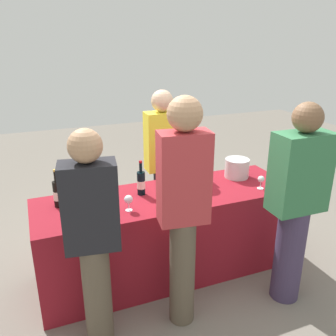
# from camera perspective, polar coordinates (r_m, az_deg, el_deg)

# --- Properties ---
(ground_plane) EXTENTS (12.00, 12.00, 0.00)m
(ground_plane) POSITION_cam_1_polar(r_m,az_deg,el_deg) (3.58, 0.00, -15.80)
(ground_plane) COLOR slate
(tasting_table) EXTENTS (2.32, 0.72, 0.79)m
(tasting_table) POSITION_cam_1_polar(r_m,az_deg,el_deg) (3.36, 0.00, -10.36)
(tasting_table) COLOR maroon
(tasting_table) RESTS_ON ground_plane
(wine_bottle_0) EXTENTS (0.07, 0.07, 0.32)m
(wine_bottle_0) POSITION_cam_1_polar(r_m,az_deg,el_deg) (3.05, -17.13, -3.90)
(wine_bottle_0) COLOR black
(wine_bottle_0) RESTS_ON tasting_table
(wine_bottle_1) EXTENTS (0.07, 0.07, 0.30)m
(wine_bottle_1) POSITION_cam_1_polar(r_m,az_deg,el_deg) (3.06, -15.33, -3.80)
(wine_bottle_1) COLOR black
(wine_bottle_1) RESTS_ON tasting_table
(wine_bottle_2) EXTENTS (0.07, 0.07, 0.34)m
(wine_bottle_2) POSITION_cam_1_polar(r_m,az_deg,el_deg) (3.09, -13.66, -3.07)
(wine_bottle_2) COLOR black
(wine_bottle_2) RESTS_ON tasting_table
(wine_bottle_3) EXTENTS (0.08, 0.08, 0.33)m
(wine_bottle_3) POSITION_cam_1_polar(r_m,az_deg,el_deg) (3.12, -11.96, -2.75)
(wine_bottle_3) COLOR black
(wine_bottle_3) RESTS_ON tasting_table
(wine_bottle_4) EXTENTS (0.07, 0.07, 0.31)m
(wine_bottle_4) POSITION_cam_1_polar(r_m,az_deg,el_deg) (3.15, -4.28, -2.34)
(wine_bottle_4) COLOR black
(wine_bottle_4) RESTS_ON tasting_table
(wine_bottle_5) EXTENTS (0.08, 0.08, 0.31)m
(wine_bottle_5) POSITION_cam_1_polar(r_m,az_deg,el_deg) (3.31, 1.66, -1.11)
(wine_bottle_5) COLOR black
(wine_bottle_5) RESTS_ON tasting_table
(wine_glass_0) EXTENTS (0.07, 0.07, 0.15)m
(wine_glass_0) POSITION_cam_1_polar(r_m,az_deg,el_deg) (2.83, -13.64, -5.79)
(wine_glass_0) COLOR silver
(wine_glass_0) RESTS_ON tasting_table
(wine_glass_1) EXTENTS (0.06, 0.06, 0.14)m
(wine_glass_1) POSITION_cam_1_polar(r_m,az_deg,el_deg) (2.81, -10.14, -5.64)
(wine_glass_1) COLOR silver
(wine_glass_1) RESTS_ON tasting_table
(wine_glass_2) EXTENTS (0.07, 0.07, 0.13)m
(wine_glass_2) POSITION_cam_1_polar(r_m,az_deg,el_deg) (2.88, -6.28, -5.05)
(wine_glass_2) COLOR silver
(wine_glass_2) RESTS_ON tasting_table
(wine_glass_3) EXTENTS (0.06, 0.06, 0.13)m
(wine_glass_3) POSITION_cam_1_polar(r_m,az_deg,el_deg) (3.04, -1.12, -3.57)
(wine_glass_3) COLOR silver
(wine_glass_3) RESTS_ON tasting_table
(wine_glass_4) EXTENTS (0.07, 0.07, 0.13)m
(wine_glass_4) POSITION_cam_1_polar(r_m,az_deg,el_deg) (3.03, 3.61, -3.71)
(wine_glass_4) COLOR silver
(wine_glass_4) RESTS_ON tasting_table
(wine_glass_5) EXTENTS (0.06, 0.06, 0.12)m
(wine_glass_5) POSITION_cam_1_polar(r_m,az_deg,el_deg) (3.37, 14.53, -1.81)
(wine_glass_5) COLOR silver
(wine_glass_5) RESTS_ON tasting_table
(ice_bucket) EXTENTS (0.24, 0.24, 0.19)m
(ice_bucket) POSITION_cam_1_polar(r_m,az_deg,el_deg) (3.60, 10.86, -0.00)
(ice_bucket) COLOR silver
(ice_bucket) RESTS_ON tasting_table
(server_pouring) EXTENTS (0.35, 0.22, 1.62)m
(server_pouring) POSITION_cam_1_polar(r_m,az_deg,el_deg) (3.71, -0.88, 1.21)
(server_pouring) COLOR black
(server_pouring) RESTS_ON ground_plane
(guest_0) EXTENTS (0.38, 0.25, 1.60)m
(guest_0) POSITION_cam_1_polar(r_m,az_deg,el_deg) (2.46, -11.86, -10.38)
(guest_0) COLOR brown
(guest_0) RESTS_ON ground_plane
(guest_1) EXTENTS (0.37, 0.24, 1.76)m
(guest_1) POSITION_cam_1_polar(r_m,az_deg,el_deg) (2.54, 2.44, -6.03)
(guest_1) COLOR brown
(guest_1) RESTS_ON ground_plane
(guest_2) EXTENTS (0.44, 0.25, 1.67)m
(guest_2) POSITION_cam_1_polar(r_m,az_deg,el_deg) (2.98, 19.66, -4.96)
(guest_2) COLOR #3F3351
(guest_2) RESTS_ON ground_plane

